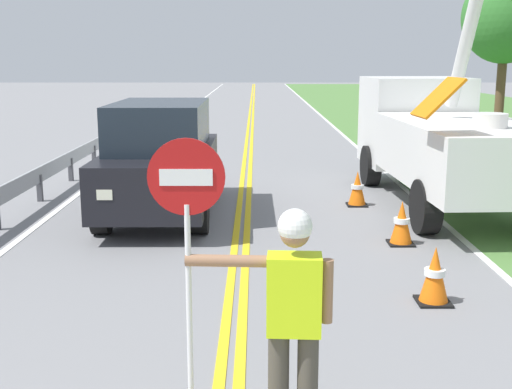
# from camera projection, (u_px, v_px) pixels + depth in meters

# --- Properties ---
(centerline_yellow_left) EXTENTS (0.11, 110.00, 0.01)m
(centerline_yellow_left) POSITION_uv_depth(u_px,v_px,m) (246.00, 147.00, 21.49)
(centerline_yellow_left) COLOR yellow
(centerline_yellow_left) RESTS_ON ground
(centerline_yellow_right) EXTENTS (0.11, 110.00, 0.01)m
(centerline_yellow_right) POSITION_uv_depth(u_px,v_px,m) (252.00, 147.00, 21.49)
(centerline_yellow_right) COLOR yellow
(centerline_yellow_right) RESTS_ON ground
(edge_line_right) EXTENTS (0.12, 110.00, 0.01)m
(edge_line_right) POSITION_uv_depth(u_px,v_px,m) (358.00, 148.00, 21.49)
(edge_line_right) COLOR silver
(edge_line_right) RESTS_ON ground
(edge_line_left) EXTENTS (0.12, 110.00, 0.01)m
(edge_line_left) POSITION_uv_depth(u_px,v_px,m) (140.00, 147.00, 21.49)
(edge_line_left) COLOR silver
(edge_line_left) RESTS_ON ground
(flagger_worker) EXTENTS (1.09, 0.26, 1.83)m
(flagger_worker) POSITION_uv_depth(u_px,v_px,m) (293.00, 312.00, 4.81)
(flagger_worker) COLOR #474238
(flagger_worker) RESTS_ON ground
(stop_sign_paddle) EXTENTS (0.56, 0.04, 2.33)m
(stop_sign_paddle) POSITION_uv_depth(u_px,v_px,m) (188.00, 223.00, 4.72)
(stop_sign_paddle) COLOR silver
(stop_sign_paddle) RESTS_ON ground
(utility_bucket_truck) EXTENTS (2.67, 6.90, 6.14)m
(utility_bucket_truck) POSITION_uv_depth(u_px,v_px,m) (442.00, 132.00, 13.15)
(utility_bucket_truck) COLOR white
(utility_bucket_truck) RESTS_ON ground
(oncoming_suv_nearest) EXTENTS (1.94, 4.62, 2.10)m
(oncoming_suv_nearest) POSITION_uv_depth(u_px,v_px,m) (162.00, 158.00, 12.10)
(oncoming_suv_nearest) COLOR black
(oncoming_suv_nearest) RESTS_ON ground
(traffic_cone_lead) EXTENTS (0.40, 0.40, 0.70)m
(traffic_cone_lead) POSITION_uv_depth(u_px,v_px,m) (435.00, 276.00, 7.77)
(traffic_cone_lead) COLOR orange
(traffic_cone_lead) RESTS_ON ground
(traffic_cone_mid) EXTENTS (0.40, 0.40, 0.70)m
(traffic_cone_mid) POSITION_uv_depth(u_px,v_px,m) (402.00, 224.00, 10.24)
(traffic_cone_mid) COLOR orange
(traffic_cone_mid) RESTS_ON ground
(traffic_cone_tail) EXTENTS (0.40, 0.40, 0.70)m
(traffic_cone_tail) POSITION_uv_depth(u_px,v_px,m) (358.00, 189.00, 12.95)
(traffic_cone_tail) COLOR orange
(traffic_cone_tail) RESTS_ON ground
(guardrail_left_shoulder) EXTENTS (0.10, 32.00, 0.71)m
(guardrail_left_shoulder) POSITION_uv_depth(u_px,v_px,m) (83.00, 153.00, 16.67)
(guardrail_left_shoulder) COLOR #9EA0A3
(guardrail_left_shoulder) RESTS_ON ground
(roadside_tree_verge) EXTENTS (3.00, 3.00, 5.90)m
(roadside_tree_verge) POSITION_uv_depth(u_px,v_px,m) (506.00, 18.00, 22.52)
(roadside_tree_verge) COLOR brown
(roadside_tree_verge) RESTS_ON ground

